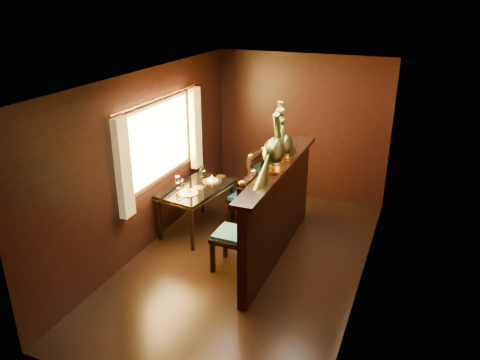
{
  "coord_description": "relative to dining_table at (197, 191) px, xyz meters",
  "views": [
    {
      "loc": [
        2.0,
        -5.13,
        3.48
      ],
      "look_at": [
        -0.18,
        0.16,
        1.12
      ],
      "focal_mm": 35.0,
      "sensor_mm": 36.0,
      "label": 1
    }
  ],
  "objects": [
    {
      "name": "peacock_right",
      "position": [
        1.38,
        -0.1,
        1.06
      ],
      "size": [
        0.22,
        0.58,
        0.68
      ],
      "primitive_type": null,
      "color": "#1A4E39",
      "rests_on": "partition"
    },
    {
      "name": "dining_table",
      "position": [
        0.0,
        0.0,
        0.0
      ],
      "size": [
        0.91,
        1.31,
        0.92
      ],
      "rotation": [
        0.0,
        0.0,
        -0.15
      ],
      "color": "black",
      "rests_on": "ground"
    },
    {
      "name": "ground",
      "position": [
        1.05,
        -0.58,
        -0.65
      ],
      "size": [
        5.0,
        5.0,
        0.0
      ],
      "primitive_type": "plane",
      "color": "black",
      "rests_on": "ground"
    },
    {
      "name": "peacock_left",
      "position": [
        1.38,
        -0.55,
        1.14
      ],
      "size": [
        0.27,
        0.71,
        0.85
      ],
      "primitive_type": null,
      "color": "#1A4E39",
      "rests_on": "partition"
    },
    {
      "name": "partition",
      "position": [
        1.37,
        -0.28,
        0.07
      ],
      "size": [
        0.26,
        2.7,
        1.36
      ],
      "color": "black",
      "rests_on": "ground"
    },
    {
      "name": "chair_left",
      "position": [
        1.05,
        -0.78,
        0.07
      ],
      "size": [
        0.49,
        0.55,
        1.37
      ],
      "rotation": [
        0.0,
        0.0,
        -0.01
      ],
      "color": "black",
      "rests_on": "ground"
    },
    {
      "name": "room_shell",
      "position": [
        0.97,
        -0.56,
        0.93
      ],
      "size": [
        3.04,
        5.04,
        2.52
      ],
      "color": "black",
      "rests_on": "ground"
    },
    {
      "name": "chair_right",
      "position": [
        0.73,
        0.42,
        0.02
      ],
      "size": [
        0.51,
        0.53,
        1.27
      ],
      "rotation": [
        0.0,
        0.0,
        -0.13
      ],
      "color": "black",
      "rests_on": "ground"
    }
  ]
}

